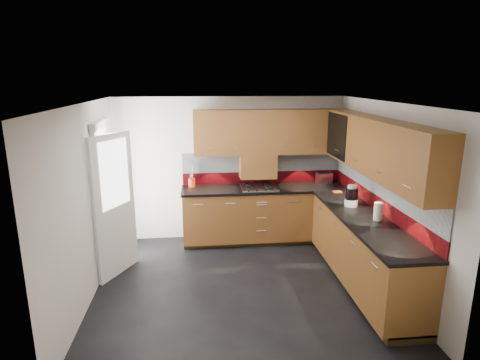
{
  "coord_description": "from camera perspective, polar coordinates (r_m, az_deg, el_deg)",
  "views": [
    {
      "loc": [
        -0.53,
        -4.79,
        2.7
      ],
      "look_at": [
        0.05,
        0.65,
        1.29
      ],
      "focal_mm": 30.0,
      "sensor_mm": 36.0,
      "label": 1
    }
  ],
  "objects": [
    {
      "name": "paper_towel",
      "position": [
        5.37,
        19.05,
        -4.27
      ],
      "size": [
        0.14,
        0.14,
        0.23
      ],
      "primitive_type": "cylinder",
      "rotation": [
        0.0,
        0.0,
        -0.32
      ],
      "color": "white",
      "rests_on": "countertop"
    },
    {
      "name": "upper_cabinets",
      "position": [
        5.91,
        11.4,
        5.74
      ],
      "size": [
        2.5,
        3.2,
        0.72
      ],
      "color": "#603015",
      "rests_on": "room"
    },
    {
      "name": "countertop",
      "position": [
        5.99,
        9.57,
        -3.09
      ],
      "size": [
        2.72,
        3.22,
        0.04
      ],
      "color": "black",
      "rests_on": "base_cabinets"
    },
    {
      "name": "glass_cabinet",
      "position": [
        6.33,
        14.83,
        6.35
      ],
      "size": [
        0.32,
        0.8,
        0.66
      ],
      "color": "black",
      "rests_on": "room"
    },
    {
      "name": "base_cabinets",
      "position": [
        6.16,
        9.47,
        -7.32
      ],
      "size": [
        2.7,
        3.2,
        0.95
      ],
      "color": "#603015",
      "rests_on": "room"
    },
    {
      "name": "utensil_pot",
      "position": [
        6.67,
        -6.89,
        -0.19
      ],
      "size": [
        0.11,
        0.11,
        0.4
      ],
      "color": "red",
      "rests_on": "countertop"
    },
    {
      "name": "food_processor",
      "position": [
        5.83,
        15.56,
        -2.28
      ],
      "size": [
        0.18,
        0.18,
        0.3
      ],
      "color": "white",
      "rests_on": "countertop"
    },
    {
      "name": "room",
      "position": [
        4.97,
        0.24,
        0.43
      ],
      "size": [
        4.0,
        3.8,
        2.64
      ],
      "color": "black"
    },
    {
      "name": "toaster",
      "position": [
        6.99,
        11.85,
        0.27
      ],
      "size": [
        0.27,
        0.19,
        0.19
      ],
      "color": "silver",
      "rests_on": "countertop"
    },
    {
      "name": "backsplash",
      "position": [
        6.18,
        11.13,
        0.18
      ],
      "size": [
        2.7,
        3.2,
        0.54
      ],
      "color": "maroon",
      "rests_on": "countertop"
    },
    {
      "name": "orange_cloth",
      "position": [
        6.5,
        13.71,
        -1.66
      ],
      "size": [
        0.13,
        0.11,
        0.01
      ],
      "primitive_type": "cube",
      "rotation": [
        0.0,
        0.0,
        0.02
      ],
      "color": "#E95619",
      "rests_on": "countertop"
    },
    {
      "name": "extractor_hood",
      "position": [
        6.65,
        2.56,
        2.07
      ],
      "size": [
        0.6,
        0.33,
        0.4
      ],
      "primitive_type": "cube",
      "color": "#603015",
      "rests_on": "room"
    },
    {
      "name": "back_door",
      "position": [
        5.92,
        -18.01,
        -2.67
      ],
      "size": [
        0.42,
        1.19,
        2.04
      ],
      "color": "white",
      "rests_on": "room"
    },
    {
      "name": "gas_hob",
      "position": [
        6.57,
        2.74,
        -1.01
      ],
      "size": [
        0.59,
        0.52,
        0.05
      ],
      "color": "silver",
      "rests_on": "countertop"
    }
  ]
}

